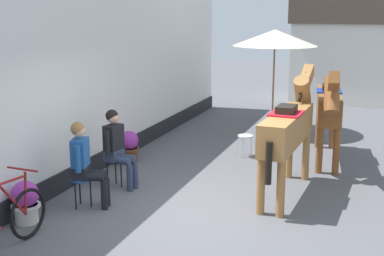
% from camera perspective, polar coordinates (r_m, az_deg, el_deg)
% --- Properties ---
extents(ground_plane, '(40.00, 40.00, 0.00)m').
position_cam_1_polar(ground_plane, '(11.00, 5.17, -3.51)').
color(ground_plane, '#56565B').
extents(pub_facade_wall, '(0.34, 14.00, 3.40)m').
position_cam_1_polar(pub_facade_wall, '(10.27, -10.78, 3.92)').
color(pub_facade_wall, white).
rests_on(pub_facade_wall, ground_plane).
extents(distant_cottage, '(3.40, 2.60, 3.50)m').
position_cam_1_polar(distant_cottage, '(18.53, 16.19, 8.41)').
color(distant_cottage, silver).
rests_on(distant_cottage, ground_plane).
extents(seated_visitor_near, '(0.61, 0.48, 1.39)m').
position_cam_1_polar(seated_visitor_near, '(8.40, -11.61, -3.45)').
color(seated_visitor_near, '#194C99').
rests_on(seated_visitor_near, ground_plane).
extents(seated_visitor_far, '(0.61, 0.49, 1.39)m').
position_cam_1_polar(seated_visitor_far, '(9.25, -8.17, -1.78)').
color(seated_visitor_far, black).
rests_on(seated_visitor_far, ground_plane).
extents(saddled_horse_near, '(0.56, 3.00, 2.06)m').
position_cam_1_polar(saddled_horse_near, '(8.92, 10.48, 0.10)').
color(saddled_horse_near, '#9E6B38').
rests_on(saddled_horse_near, ground_plane).
extents(saddled_horse_far, '(0.72, 2.99, 2.06)m').
position_cam_1_polar(saddled_horse_far, '(10.99, 14.63, 2.31)').
color(saddled_horse_far, brown).
rests_on(saddled_horse_far, ground_plane).
extents(flower_planter_near, '(0.43, 0.43, 0.64)m').
position_cam_1_polar(flower_planter_near, '(8.16, -17.64, -7.57)').
color(flower_planter_near, beige).
rests_on(flower_planter_near, ground_plane).
extents(flower_planter_far, '(0.43, 0.43, 0.64)m').
position_cam_1_polar(flower_planter_far, '(10.89, -6.87, -1.90)').
color(flower_planter_far, brown).
rests_on(flower_planter_far, ground_plane).
extents(leaning_bicycle, '(0.50, 1.76, 1.02)m').
position_cam_1_polar(leaning_bicycle, '(7.25, -20.05, -9.87)').
color(leaning_bicycle, black).
rests_on(leaning_bicycle, ground_plane).
extents(cafe_parasol, '(2.10, 2.10, 2.58)m').
position_cam_1_polar(cafe_parasol, '(13.33, 9.00, 9.59)').
color(cafe_parasol, black).
rests_on(cafe_parasol, ground_plane).
extents(spare_stool_white, '(0.32, 0.32, 0.46)m').
position_cam_1_polar(spare_stool_white, '(11.21, 5.81, -1.09)').
color(spare_stool_white, white).
rests_on(spare_stool_white, ground_plane).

